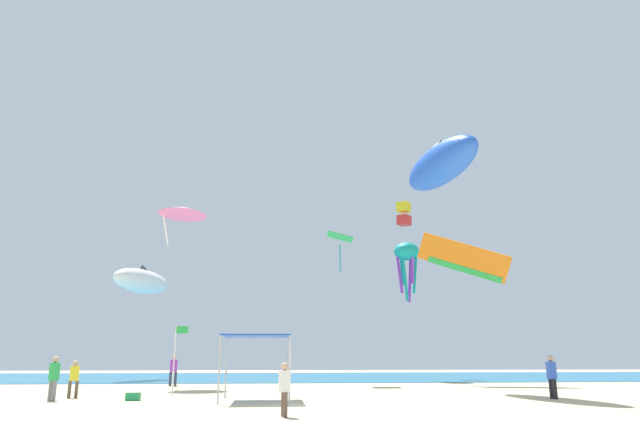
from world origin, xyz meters
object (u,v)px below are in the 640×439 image
at_px(kite_delta_pink, 183,211).
at_px(person_central, 285,385).
at_px(cooler_box, 133,396).
at_px(kite_box_yellow, 404,214).
at_px(kite_inflatable_blue, 441,164).
at_px(person_leftmost, 74,376).
at_px(banner_flag, 176,353).
at_px(person_far_shore, 174,368).
at_px(person_near_tent, 552,373).
at_px(kite_diamond_green, 340,239).
at_px(person_rightmost, 54,374).
at_px(kite_parafoil_orange, 464,258).
at_px(canopy_tent, 257,339).
at_px(kite_inflatable_white, 142,281).
at_px(kite_octopus_teal, 407,254).

bearing_deg(kite_delta_pink, person_central, -42.68).
bearing_deg(cooler_box, kite_box_yellow, 53.46).
distance_m(cooler_box, kite_inflatable_blue, 20.10).
height_order(person_leftmost, banner_flag, banner_flag).
bearing_deg(person_far_shore, kite_inflatable_blue, -53.74).
height_order(person_near_tent, kite_diamond_green, kite_diamond_green).
relative_size(person_rightmost, person_far_shore, 0.97).
height_order(kite_delta_pink, kite_parafoil_orange, kite_delta_pink).
distance_m(person_leftmost, banner_flag, 4.47).
height_order(canopy_tent, kite_inflatable_blue, kite_inflatable_blue).
distance_m(person_leftmost, person_central, 12.56).
xyz_separation_m(cooler_box, kite_parafoil_orange, (18.80, 12.27, 8.22)).
xyz_separation_m(canopy_tent, person_rightmost, (-8.37, 0.71, -1.46)).
xyz_separation_m(person_leftmost, person_rightmost, (-0.29, -1.59, 0.11)).
xyz_separation_m(person_far_shore, kite_diamond_green, (10.72, 2.06, 8.81)).
bearing_deg(kite_delta_pink, kite_inflatable_white, 141.48).
distance_m(person_near_tent, person_central, 13.30).
relative_size(canopy_tent, person_rightmost, 1.89).
bearing_deg(person_rightmost, cooler_box, -140.44).
distance_m(canopy_tent, kite_diamond_green, 16.81).
relative_size(person_central, kite_delta_pink, 0.38).
relative_size(banner_flag, kite_inflatable_blue, 0.41).
height_order(person_far_shore, kite_inflatable_white, kite_inflatable_white).
height_order(person_central, kite_inflatable_white, kite_inflatable_white).
distance_m(person_leftmost, kite_inflatable_white, 21.15).
relative_size(kite_diamond_green, kite_box_yellow, 1.28).
distance_m(person_near_tent, kite_inflatable_white, 32.65).
height_order(kite_inflatable_blue, kite_box_yellow, kite_box_yellow).
distance_m(person_near_tent, kite_parafoil_orange, 14.81).
height_order(person_leftmost, person_far_shore, person_far_shore).
xyz_separation_m(cooler_box, kite_delta_pink, (-0.31, 10.90, 10.83)).
xyz_separation_m(kite_inflatable_blue, kite_inflatable_white, (-20.25, 16.86, -4.70)).
distance_m(person_near_tent, kite_box_yellow, 27.57).
height_order(person_leftmost, kite_parafoil_orange, kite_parafoil_orange).
height_order(person_near_tent, kite_parafoil_orange, kite_parafoil_orange).
relative_size(person_far_shore, kite_inflatable_white, 0.27).
height_order(person_central, kite_octopus_teal, kite_octopus_teal).
bearing_deg(cooler_box, person_central, -48.21).
bearing_deg(kite_parafoil_orange, person_central, -101.13).
relative_size(canopy_tent, banner_flag, 1.06).
bearing_deg(kite_diamond_green, cooler_box, -33.97).
relative_size(cooler_box, kite_octopus_teal, 0.12).
distance_m(cooler_box, kite_box_yellow, 32.59).
bearing_deg(kite_delta_pink, kite_box_yellow, 62.86).
bearing_deg(person_leftmost, person_central, 121.39).
relative_size(canopy_tent, kite_diamond_green, 1.22).
relative_size(canopy_tent, kite_parafoil_orange, 0.57).
bearing_deg(kite_diamond_green, person_leftmost, -45.19).
height_order(person_rightmost, kite_delta_pink, kite_delta_pink).
bearing_deg(kite_parafoil_orange, cooler_box, -124.46).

